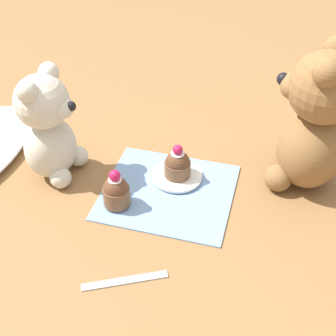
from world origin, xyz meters
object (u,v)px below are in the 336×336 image
object	(u,v)px
cupcake_near_tan_bear	(177,165)
teaspoon	(125,280)
saucer_plate	(177,176)
cupcake_near_cream_bear	(116,191)
teddy_bear_tan	(315,122)
teddy_bear_cream	(49,127)

from	to	relation	value
cupcake_near_tan_bear	teaspoon	world-z (taller)	cupcake_near_tan_bear
saucer_plate	cupcake_near_cream_bear	bearing A→B (deg)	138.99
saucer_plate	teaspoon	xyz separation A→B (m)	(-0.24, 0.02, -0.01)
teddy_bear_tan	cupcake_near_tan_bear	xyz separation A→B (m)	(-0.06, 0.22, -0.09)
teddy_bear_tan	cupcake_near_tan_bear	distance (m)	0.24
teaspoon	teddy_bear_tan	bearing A→B (deg)	-155.19
teaspoon	cupcake_near_tan_bear	bearing A→B (deg)	-120.86
teddy_bear_cream	teddy_bear_tan	distance (m)	0.45
teddy_bear_tan	teaspoon	world-z (taller)	teddy_bear_tan
saucer_plate	teaspoon	bearing A→B (deg)	175.99
teddy_bear_cream	saucer_plate	distance (m)	0.24
teddy_bear_cream	cupcake_near_cream_bear	world-z (taller)	teddy_bear_cream
teddy_bear_cream	cupcake_near_cream_bear	distance (m)	0.16
cupcake_near_tan_bear	teaspoon	size ratio (longest dim) A/B	0.52
saucer_plate	teaspoon	distance (m)	0.24
teddy_bear_tan	teddy_bear_cream	bearing A→B (deg)	-68.58
cupcake_near_tan_bear	cupcake_near_cream_bear	bearing A→B (deg)	138.99
cupcake_near_cream_bear	saucer_plate	xyz separation A→B (m)	(0.09, -0.08, -0.02)
cupcake_near_tan_bear	saucer_plate	bearing A→B (deg)	-90.00
cupcake_near_cream_bear	teaspoon	size ratio (longest dim) A/B	0.57
teddy_bear_cream	cupcake_near_cream_bear	size ratio (longest dim) A/B	2.88
cupcake_near_tan_bear	teaspoon	distance (m)	0.24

